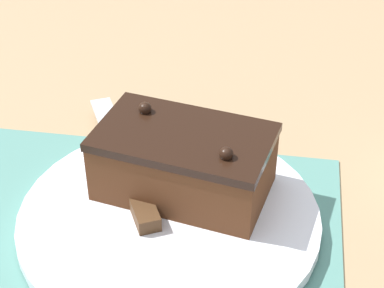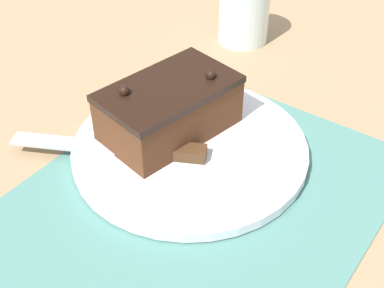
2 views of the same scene
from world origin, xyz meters
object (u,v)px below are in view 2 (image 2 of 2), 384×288
object	(u,v)px
chocolate_cake	(169,108)
serving_knife	(141,149)
drinking_glass	(244,12)
cake_plate	(190,148)

from	to	relation	value
chocolate_cake	serving_knife	world-z (taller)	chocolate_cake
serving_knife	drinking_glass	size ratio (longest dim) A/B	2.23
chocolate_cake	serving_knife	xyz separation A→B (m)	(0.05, -0.00, -0.03)
cake_plate	chocolate_cake	xyz separation A→B (m)	(-0.01, -0.03, 0.04)
chocolate_cake	serving_knife	bearing A→B (deg)	-1.66
chocolate_cake	drinking_glass	world-z (taller)	drinking_glass
cake_plate	drinking_glass	bearing A→B (deg)	-160.48
drinking_glass	cake_plate	bearing A→B (deg)	19.52
cake_plate	chocolate_cake	size ratio (longest dim) A/B	1.59
chocolate_cake	serving_knife	distance (m)	0.06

